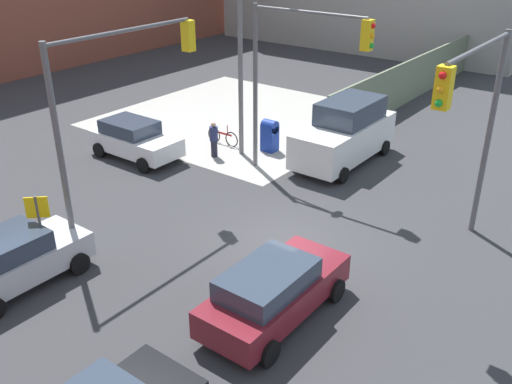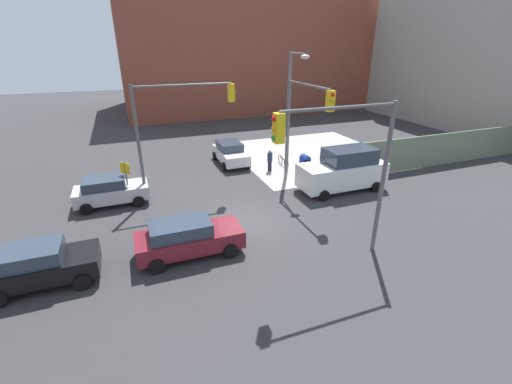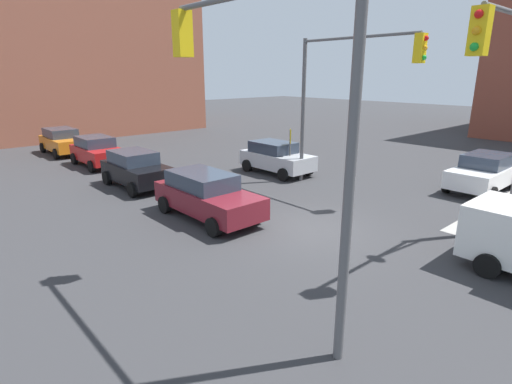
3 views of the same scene
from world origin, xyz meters
name	(u,v)px [view 2 (image 2 of 3)]	position (x,y,z in m)	size (l,w,h in m)	color
ground_plane	(244,221)	(0.00, 0.00, 0.00)	(120.00, 120.00, 0.00)	#333335
sidewalk_corner	(311,154)	(9.00, 9.00, 0.01)	(12.00, 12.00, 0.01)	#9E9B93
construction_fence	(464,146)	(18.92, 3.20, 1.20)	(21.84, 0.12, 2.40)	slate
building_warehouse_north	(241,57)	(11.36, 34.00, 6.69)	(32.00, 18.00, 13.38)	brown
smokestack	(364,37)	(28.75, 30.00, 9.20)	(1.80, 1.80, 18.39)	brown
traffic_signal_nw_corner	(177,118)	(-2.31, 4.50, 4.65)	(5.72, 0.36, 6.50)	#59595B
traffic_signal_se_corner	(346,155)	(2.57, -4.50, 4.61)	(5.11, 0.36, 6.50)	#59595B
traffic_signal_ne_corner	(302,116)	(4.50, 2.62, 4.60)	(0.36, 4.99, 6.50)	#59595B
street_lamp_corner	(291,106)	(5.16, 5.43, 4.70)	(0.67, 2.66, 8.00)	slate
warning_sign_two_way	(126,175)	(-5.40, 4.64, 1.64)	(0.48, 0.48, 2.40)	#4C4C4C
mailbox_blue	(305,164)	(6.20, 5.00, 0.76)	(0.56, 0.64, 1.43)	navy
coupe_silver	(110,191)	(-6.36, 4.63, 0.84)	(3.94, 2.02, 1.62)	#B7BABF
sedan_white	(230,153)	(2.08, 9.12, 0.84)	(2.02, 4.04, 1.62)	white
hatchback_black	(40,265)	(-8.76, -1.97, 0.84)	(3.92, 2.02, 1.62)	black
coupe_maroon	(188,237)	(-3.22, -1.96, 0.84)	(4.50, 2.02, 1.62)	maroon
van_white_delivery	(344,170)	(7.13, 1.80, 1.28)	(5.40, 2.32, 2.62)	white
pedestrian_crossing	(270,160)	(4.20, 6.50, 0.81)	(0.36, 0.36, 1.57)	navy
bicycle_leaning_on_fence	(283,161)	(5.60, 7.20, 0.35)	(0.05, 1.75, 0.97)	black
bicycle_at_crosswalk	(104,191)	(-6.80, 6.00, 0.35)	(1.75, 0.05, 0.97)	black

